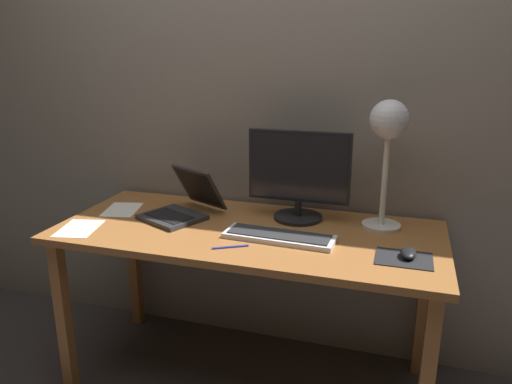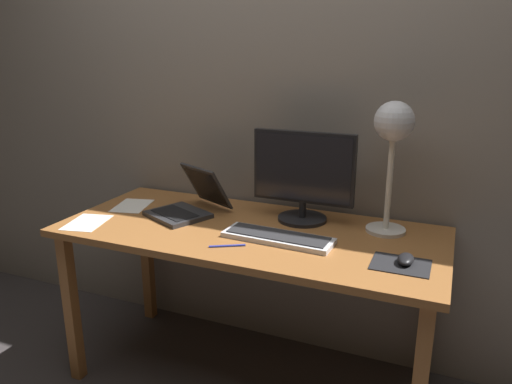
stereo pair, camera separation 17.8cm
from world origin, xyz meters
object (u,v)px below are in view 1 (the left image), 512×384
object	(u,v)px
desk_lamp	(388,132)
pen	(231,247)
keyboard_main	(279,236)
laptop	(185,203)
monitor	(299,174)
mouse	(408,253)

from	to	relation	value
desk_lamp	pen	bearing A→B (deg)	-143.04
keyboard_main	laptop	bearing A→B (deg)	162.02
monitor	laptop	world-z (taller)	monitor
desk_lamp	mouse	size ratio (longest dim) A/B	5.56
mouse	pen	xyz separation A→B (m)	(-0.64, -0.10, -0.02)
laptop	desk_lamp	bearing A→B (deg)	6.91
keyboard_main	pen	xyz separation A→B (m)	(-0.15, -0.14, -0.01)
monitor	keyboard_main	bearing A→B (deg)	-94.05
laptop	pen	size ratio (longest dim) A/B	2.87
laptop	mouse	size ratio (longest dim) A/B	4.19
mouse	pen	bearing A→B (deg)	-171.13
monitor	laptop	distance (m)	0.53
monitor	pen	size ratio (longest dim) A/B	3.17
desk_lamp	mouse	world-z (taller)	desk_lamp
desk_lamp	laptop	bearing A→B (deg)	-173.09
keyboard_main	mouse	bearing A→B (deg)	-4.48
pen	mouse	bearing A→B (deg)	8.87
laptop	pen	xyz separation A→B (m)	(0.33, -0.29, -0.06)
monitor	desk_lamp	world-z (taller)	desk_lamp
keyboard_main	monitor	bearing A→B (deg)	85.95
keyboard_main	mouse	size ratio (longest dim) A/B	4.65
laptop	monitor	bearing A→B (deg)	11.60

